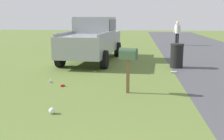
% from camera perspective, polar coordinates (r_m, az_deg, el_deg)
% --- Properties ---
extents(mailbox, '(0.35, 0.53, 1.27)m').
position_cam_1_polar(mailbox, '(7.41, 3.46, 2.73)').
color(mailbox, brown).
rests_on(mailbox, ground).
extents(pickup_truck, '(5.43, 2.52, 2.09)m').
position_cam_1_polar(pickup_truck, '(13.03, -4.05, 6.83)').
color(pickup_truck, '#93999E').
rests_on(pickup_truck, ground).
extents(trash_bin, '(0.55, 0.55, 1.01)m').
position_cam_1_polar(trash_bin, '(11.54, 13.57, 2.98)').
color(trash_bin, black).
rests_on(trash_bin, ground).
extents(pedestrian, '(0.31, 0.51, 1.77)m').
position_cam_1_polar(pedestrian, '(20.57, 13.69, 7.98)').
color(pedestrian, black).
rests_on(pedestrian, ground).
extents(litter_bag_midfield_a, '(0.14, 0.14, 0.14)m').
position_cam_1_polar(litter_bag_midfield_a, '(6.15, -12.63, -8.43)').
color(litter_bag_midfield_a, silver).
rests_on(litter_bag_midfield_a, ground).
extents(litter_cup_by_mailbox, '(0.10, 0.08, 0.08)m').
position_cam_1_polar(litter_cup_by_mailbox, '(9.02, -13.05, -2.31)').
color(litter_cup_by_mailbox, white).
rests_on(litter_cup_by_mailbox, ground).
extents(litter_can_far_scatter, '(0.13, 0.14, 0.07)m').
position_cam_1_polar(litter_can_far_scatter, '(8.40, -10.45, -3.26)').
color(litter_can_far_scatter, red).
rests_on(litter_can_far_scatter, ground).
extents(litter_wrapper_midfield_b, '(0.14, 0.15, 0.01)m').
position_cam_1_polar(litter_wrapper_midfield_b, '(10.48, -3.70, -0.35)').
color(litter_wrapper_midfield_b, silver).
rests_on(litter_wrapper_midfield_b, ground).
extents(litter_bottle_near_hydrant, '(0.08, 0.22, 0.07)m').
position_cam_1_polar(litter_bottle_near_hydrant, '(10.48, 12.94, -0.44)').
color(litter_bottle_near_hydrant, '#B2D8BF').
rests_on(litter_bottle_near_hydrant, ground).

